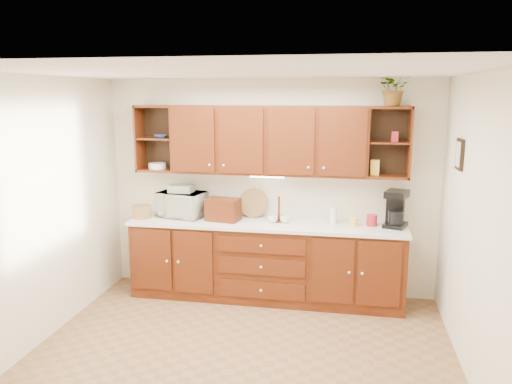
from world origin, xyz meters
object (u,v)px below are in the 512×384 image
at_px(microwave, 182,204).
at_px(bread_box, 223,210).
at_px(potted_plant, 394,88).
at_px(coffee_maker, 396,209).

relative_size(microwave, bread_box, 1.45).
distance_m(bread_box, potted_plant, 2.37).
bearing_deg(bread_box, coffee_maker, 12.41).
xyz_separation_m(coffee_maker, potted_plant, (-0.09, 0.00, 1.35)).
height_order(microwave, potted_plant, potted_plant).
bearing_deg(potted_plant, bread_box, -176.83).
xyz_separation_m(microwave, potted_plant, (2.45, -0.00, 1.39)).
bearing_deg(coffee_maker, microwave, -160.79).
xyz_separation_m(microwave, coffee_maker, (2.54, -0.00, 0.05)).
relative_size(bread_box, potted_plant, 0.97).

